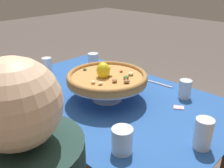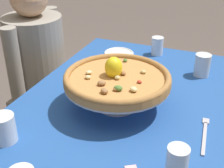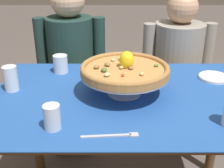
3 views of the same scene
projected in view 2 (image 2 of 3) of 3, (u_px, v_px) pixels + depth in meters
The scene contains 10 objects.
dining_table at pixel (123, 125), 1.32m from camera, with size 1.31×0.85×0.75m.
pizza_stand at pixel (117, 88), 1.21m from camera, with size 0.41×0.41×0.10m.
pizza at pixel (117, 78), 1.19m from camera, with size 0.41×0.41×0.10m.
water_glass_front_left at pixel (177, 164), 0.90m from camera, with size 0.07×0.07×0.10m.
water_glass_front_right at pixel (202, 67), 1.46m from camera, with size 0.07×0.07×0.11m.
water_glass_back_left at pixel (4, 130), 1.03m from camera, with size 0.08×0.08×0.10m.
water_glass_side_right at pixel (157, 47), 1.69m from camera, with size 0.06×0.06×0.10m.
side_plate at pixel (119, 54), 1.70m from camera, with size 0.16×0.16×0.02m.
dinner_fork at pixel (205, 133), 1.08m from camera, with size 0.21×0.03×0.01m.
diner_right at pixel (39, 79), 1.88m from camera, with size 0.49×0.34×1.14m.
Camera 2 is at (-1.01, -0.36, 1.42)m, focal length 49.89 mm.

